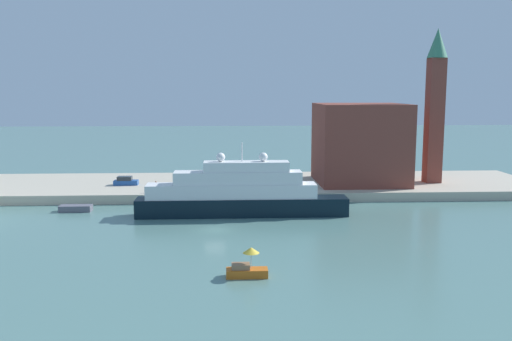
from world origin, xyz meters
name	(u,v)px	position (x,y,z in m)	size (l,w,h in m)	color
ground	(215,230)	(0.00, 0.00, 0.00)	(400.00, 400.00, 0.00)	slate
quay_dock	(219,186)	(0.00, 27.30, 0.74)	(110.00, 22.61, 1.47)	#B7AD99
large_yacht	(239,194)	(3.16, 7.77, 3.04)	(29.27, 3.74, 10.21)	black
small_motorboat	(247,268)	(3.42, -17.75, 0.92)	(3.89, 1.55, 2.86)	#C66019
work_barge	(76,208)	(-20.31, 11.55, 0.45)	(4.51, 1.80, 0.90)	#595966
harbor_building	(360,143)	(24.29, 25.85, 8.24)	(14.64, 14.31, 13.53)	brown
bell_tower	(435,99)	(36.90, 25.46, 15.72)	(3.43, 3.43, 26.06)	brown
parked_car	(126,181)	(-15.60, 25.15, 2.10)	(4.00, 1.66, 1.46)	#1E4C99
person_figure	(156,187)	(-9.62, 18.11, 2.32)	(0.36, 0.36, 1.81)	maroon
mooring_bollard	(254,190)	(5.73, 17.24, 1.89)	(0.56, 0.56, 0.85)	black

